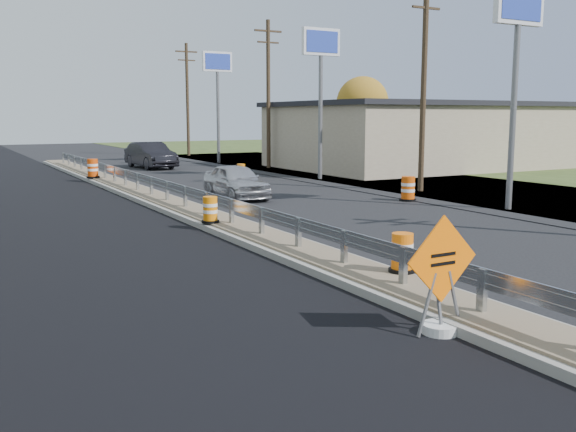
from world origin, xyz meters
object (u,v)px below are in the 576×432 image
barrel_median_far (93,169)px  barrel_shoulder_near (408,189)px  barrel_median_near (402,253)px  car_silver (236,181)px  car_dark_mid (151,155)px  caution_sign (441,304)px  barrel_median_mid (210,210)px  barrel_shoulder_mid (241,171)px

barrel_median_far → barrel_shoulder_near: bearing=-55.0°
barrel_median_near → barrel_shoulder_near: 13.06m
car_silver → car_dark_mid: (1.54, 16.97, 0.14)m
caution_sign → car_dark_mid: 34.37m
barrel_median_mid → barrel_shoulder_mid: barrel_median_mid is taller
car_silver → barrel_median_far: bearing=113.1°
barrel_shoulder_near → caution_sign: bearing=-127.6°
caution_sign → barrel_shoulder_near: size_ratio=1.92×
caution_sign → barrel_shoulder_mid: caution_sign is taller
barrel_median_near → car_dark_mid: car_dark_mid is taller
barrel_median_mid → barrel_shoulder_mid: size_ratio=0.98×
barrel_median_mid → barrel_shoulder_near: barrel_median_mid is taller
barrel_shoulder_mid → barrel_median_far: bearing=167.1°
barrel_median_near → car_silver: car_silver is taller
barrel_shoulder_near → car_dark_mid: bearing=101.1°
barrel_median_mid → barrel_shoulder_near: (9.48, 2.43, -0.13)m
barrel_shoulder_near → barrel_shoulder_mid: barrel_shoulder_near is taller
barrel_shoulder_mid → barrel_median_mid: bearing=-118.0°
barrel_median_near → car_silver: 14.43m
caution_sign → barrel_median_near: caution_sign is taller
barrel_median_far → car_dark_mid: bearing=54.9°
barrel_median_near → car_dark_mid: bearing=82.2°
caution_sign → car_dark_mid: bearing=79.9°
barrel_shoulder_near → barrel_shoulder_mid: (-1.93, 11.79, -0.09)m
barrel_shoulder_near → car_dark_mid: car_dark_mid is taller
barrel_shoulder_mid → car_silver: bearing=-116.1°
barrel_median_far → car_dark_mid: size_ratio=0.19×
barrel_shoulder_mid → caution_sign: bearing=-107.8°
caution_sign → car_silver: 17.43m
barrel_shoulder_mid → car_silver: car_silver is taller
caution_sign → barrel_median_mid: (0.35, 10.34, 0.13)m
barrel_median_far → barrel_median_mid: bearing=-90.0°
barrel_shoulder_near → car_dark_mid: 21.53m
barrel_median_near → barrel_shoulder_near: bearing=50.1°
barrel_shoulder_mid → car_dark_mid: car_dark_mid is taller
caution_sign → barrel_median_far: size_ratio=1.93×
caution_sign → barrel_median_far: (0.35, 26.29, 0.22)m
car_silver → car_dark_mid: size_ratio=0.81×
barrel_shoulder_mid → car_silver: (-3.74, -7.63, 0.33)m
barrel_median_mid → car_silver: bearing=59.9°
barrel_median_mid → barrel_median_far: size_ratio=0.80×
caution_sign → barrel_median_mid: bearing=87.5°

